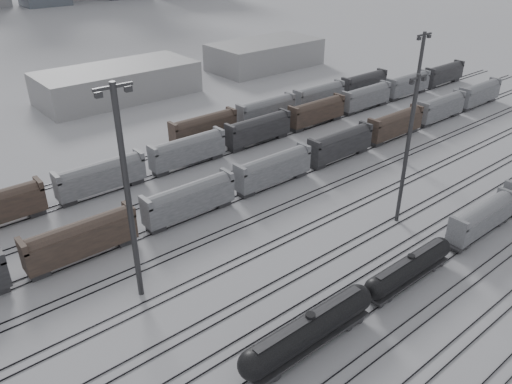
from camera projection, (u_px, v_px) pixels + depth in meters
ground at (397, 297)px, 60.46m from camera, size 900.00×900.00×0.00m
tracks at (297, 236)px, 72.32m from camera, size 220.00×71.50×0.16m
tank_car_a at (309, 330)px, 51.92m from camera, size 18.33×3.06×4.53m
tank_car_b at (409, 268)px, 61.92m from camera, size 15.98×2.66×3.95m
hopper_car_a at (482, 217)px, 71.20m from camera, size 13.88×2.76×4.96m
light_mast_b at (128, 193)px, 54.47m from camera, size 4.22×0.67×26.37m
light_mast_c at (408, 148)px, 70.64m from camera, size 3.61×0.58×22.53m
light_mast_d at (415, 97)px, 88.62m from camera, size 3.86×0.62×24.16m
bg_string_near at (273, 170)px, 85.38m from camera, size 151.00×3.00×5.60m
bg_string_mid at (258, 131)px, 101.87m from camera, size 151.00×3.00×5.60m
bg_string_far at (294, 104)px, 117.14m from camera, size 66.00×3.00×5.60m
warehouse_mid at (118, 83)px, 128.74m from camera, size 40.00×18.00×8.00m
warehouse_right at (265, 54)px, 156.84m from camera, size 35.00×18.00×8.00m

